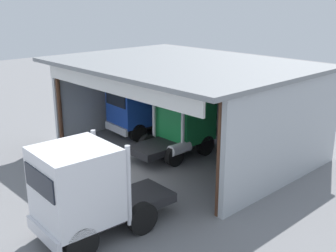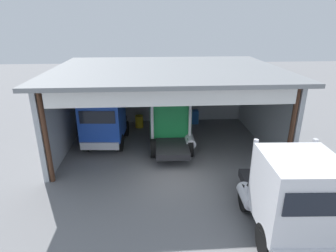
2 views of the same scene
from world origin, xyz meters
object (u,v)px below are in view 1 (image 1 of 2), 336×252
at_px(oil_drum, 197,124).
at_px(truck_blue_center_bay, 138,107).
at_px(tool_cart, 257,136).
at_px(truck_green_center_right_bay, 182,121).
at_px(truck_white_right_bay, 85,190).

bearing_deg(oil_drum, truck_blue_center_bay, -123.16).
relative_size(truck_blue_center_bay, tool_cart, 5.00).
distance_m(truck_blue_center_bay, truck_green_center_right_bay, 4.07).
bearing_deg(truck_blue_center_bay, truck_green_center_right_bay, 179.36).
bearing_deg(truck_white_right_bay, truck_blue_center_bay, -45.51).
height_order(oil_drum, tool_cart, tool_cart).
xyz_separation_m(truck_blue_center_bay, truck_white_right_bay, (7.59, -8.52, 0.09)).
bearing_deg(truck_blue_center_bay, oil_drum, -118.90).
distance_m(oil_drum, tool_cart, 4.04).
relative_size(truck_blue_center_bay, truck_green_center_right_bay, 1.08).
distance_m(truck_green_center_right_bay, tool_cart, 4.65).
distance_m(truck_blue_center_bay, truck_white_right_bay, 11.41).
distance_m(truck_green_center_right_bay, oil_drum, 4.20).
bearing_deg(truck_blue_center_bay, tool_cart, -144.23).
bearing_deg(tool_cart, oil_drum, -171.34).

